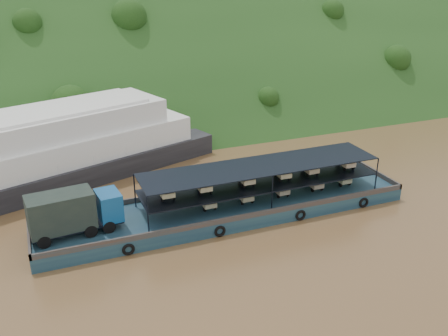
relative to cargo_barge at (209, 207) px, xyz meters
name	(u,v)px	position (x,y,z in m)	size (l,w,h in m)	color
ground	(254,206)	(4.96, 0.80, -1.25)	(160.00, 160.00, 0.00)	brown
hillside	(159,111)	(4.96, 36.80, -1.25)	(140.00, 28.00, 28.00)	#193714
cargo_barge	(209,207)	(0.00, 0.00, 0.00)	(35.00, 7.18, 5.00)	#122840
passenger_ferry	(40,152)	(-13.82, 14.51, 2.19)	(40.27, 21.91, 7.94)	black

